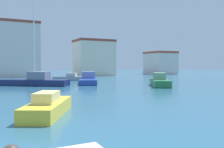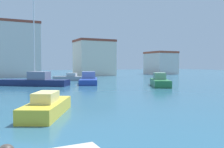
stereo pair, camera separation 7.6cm
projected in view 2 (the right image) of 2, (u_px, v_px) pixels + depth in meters
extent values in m
plane|color=#285670|center=(121.00, 86.00, 28.66)|extent=(160.00, 160.00, 0.00)
cube|color=gray|center=(70.00, 78.00, 37.89)|extent=(5.08, 3.95, 0.66)
cube|color=#ADB0B5|center=(72.00, 75.00, 37.83)|extent=(1.76, 1.64, 0.52)
cube|color=#28703D|center=(160.00, 83.00, 28.02)|extent=(4.26, 5.62, 0.78)
cube|color=gray|center=(160.00, 76.00, 28.36)|extent=(2.01, 2.21, 0.78)
cube|color=gold|center=(47.00, 108.00, 12.08)|extent=(3.42, 4.72, 0.67)
cube|color=#DFCD77|center=(46.00, 97.00, 11.84)|extent=(1.64, 1.95, 0.52)
cube|color=#19234C|center=(35.00, 83.00, 28.67)|extent=(7.85, 6.44, 0.73)
cube|color=slate|center=(39.00, 76.00, 28.54)|extent=(2.83, 2.71, 0.95)
cylinder|color=silver|center=(34.00, 37.00, 28.45)|extent=(0.12, 0.12, 10.14)
cube|color=#233D93|center=(89.00, 81.00, 31.56)|extent=(4.61, 7.12, 0.67)
cube|color=#6E7DB1|center=(89.00, 75.00, 32.17)|extent=(2.29, 2.33, 0.90)
cube|color=beige|center=(11.00, 51.00, 48.00)|extent=(10.75, 5.89, 10.60)
cube|color=brown|center=(10.00, 23.00, 47.78)|extent=(10.97, 6.00, 0.50)
cube|color=beige|center=(94.00, 59.00, 54.61)|extent=(8.20, 6.32, 7.57)
cube|color=brown|center=(94.00, 41.00, 54.44)|extent=(8.37, 6.45, 0.50)
cube|color=beige|center=(161.00, 64.00, 62.69)|extent=(6.05, 7.11, 5.34)
cube|color=#9E4733|center=(161.00, 53.00, 62.57)|extent=(6.17, 7.25, 0.50)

